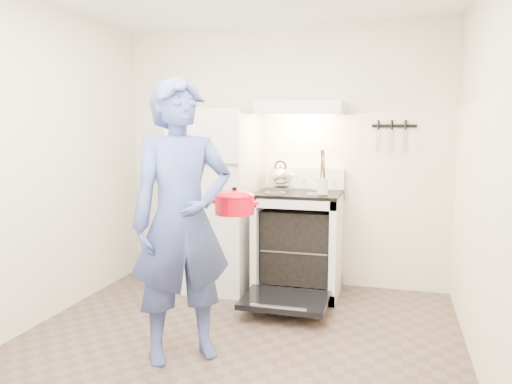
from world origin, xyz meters
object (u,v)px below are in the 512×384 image
Objects in this scene: refrigerator at (215,200)px; stove_body at (299,244)px; person at (182,222)px; tea_kettle at (280,175)px; dutch_oven at (234,205)px.

stove_body is (0.81, 0.02, -0.39)m from refrigerator.
refrigerator is 1.85× the size of stove_body.
person is (0.31, -1.48, 0.08)m from refrigerator.
tea_kettle is at bearing 22.78° from refrigerator.
tea_kettle is (-0.23, 0.22, 0.62)m from stove_body.
refrigerator is 0.92× the size of person.
refrigerator reaches higher than tea_kettle.
person reaches higher than dutch_oven.
dutch_oven is at bearing -63.53° from refrigerator.
stove_body is at bearing 33.80° from person.
person is 0.45m from dutch_oven.
person is (-0.27, -1.73, -0.16)m from tea_kettle.
stove_body is 1.28m from dutch_oven.
tea_kettle is at bearing 43.17° from person.
person is at bearing -122.96° from dutch_oven.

